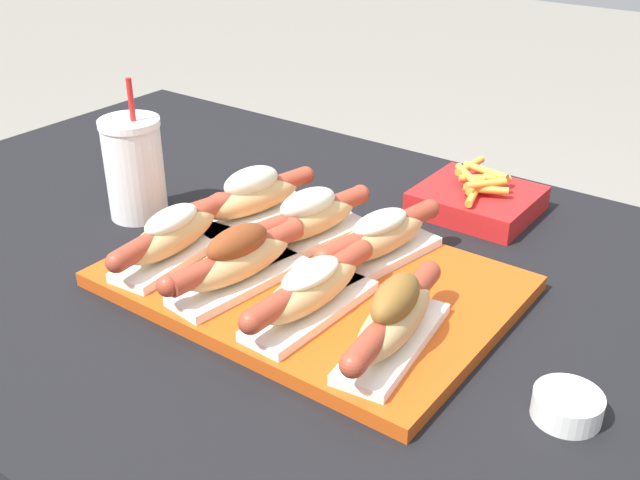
% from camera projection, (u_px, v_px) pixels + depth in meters
% --- Properties ---
extents(patio_table, '(1.45, 0.89, 0.74)m').
position_uv_depth(patio_table, '(299.00, 471.00, 1.15)').
color(patio_table, black).
rests_on(patio_table, ground_plane).
extents(serving_tray, '(0.47, 0.34, 0.02)m').
position_uv_depth(serving_tray, '(310.00, 281.00, 0.92)').
color(serving_tray, '#CC4C14').
rests_on(serving_tray, patio_table).
extents(hot_dog_0, '(0.08, 0.22, 0.07)m').
position_uv_depth(hot_dog_0, '(173.00, 235.00, 0.94)').
color(hot_dog_0, white).
rests_on(hot_dog_0, serving_tray).
extents(hot_dog_1, '(0.08, 0.22, 0.08)m').
position_uv_depth(hot_dog_1, '(235.00, 259.00, 0.88)').
color(hot_dog_1, white).
rests_on(hot_dog_1, serving_tray).
extents(hot_dog_2, '(0.07, 0.22, 0.06)m').
position_uv_depth(hot_dog_2, '(311.00, 290.00, 0.83)').
color(hot_dog_2, white).
rests_on(hot_dog_2, serving_tray).
extents(hot_dog_3, '(0.08, 0.22, 0.08)m').
position_uv_depth(hot_dog_3, '(394.00, 318.00, 0.77)').
color(hot_dog_3, white).
rests_on(hot_dog_3, serving_tray).
extents(hot_dog_4, '(0.10, 0.21, 0.08)m').
position_uv_depth(hot_dog_4, '(252.00, 197.00, 1.04)').
color(hot_dog_4, white).
rests_on(hot_dog_4, serving_tray).
extents(hot_dog_5, '(0.10, 0.22, 0.08)m').
position_uv_depth(hot_dog_5, '(307.00, 219.00, 0.98)').
color(hot_dog_5, white).
rests_on(hot_dog_5, serving_tray).
extents(hot_dog_6, '(0.09, 0.22, 0.07)m').
position_uv_depth(hot_dog_6, '(380.00, 238.00, 0.93)').
color(hot_dog_6, white).
rests_on(hot_dog_6, serving_tray).
extents(sauce_bowl, '(0.07, 0.07, 0.03)m').
position_uv_depth(sauce_bowl, '(567.00, 404.00, 0.71)').
color(sauce_bowl, white).
rests_on(sauce_bowl, patio_table).
extents(drink_cup, '(0.09, 0.09, 0.21)m').
position_uv_depth(drink_cup, '(134.00, 168.00, 1.07)').
color(drink_cup, white).
rests_on(drink_cup, patio_table).
extents(fries_basket, '(0.17, 0.15, 0.06)m').
position_uv_depth(fries_basket, '(477.00, 199.00, 1.11)').
color(fries_basket, red).
rests_on(fries_basket, patio_table).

